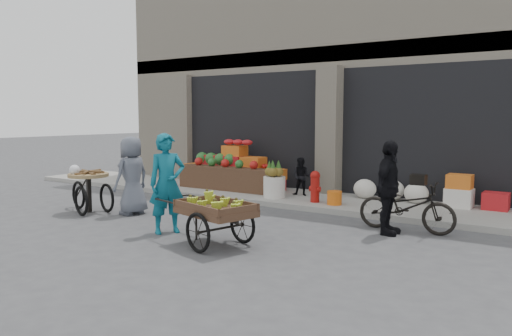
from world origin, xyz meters
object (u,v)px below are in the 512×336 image
Objects in this scene: orange_bucket at (334,198)px; bicycle at (406,206)px; pineapple_bin at (274,187)px; cyclist at (388,188)px; tricycle_cart at (89,186)px; seated_person at (301,177)px; vendor_woman at (167,183)px; vendor_grey at (132,175)px; fire_hydrant at (315,185)px; banana_cart at (214,206)px.

orange_bucket is 0.19× the size of bicycle.
cyclist is at bearing -26.37° from pineapple_bin.
tricycle_cart reaches higher than pineapple_bin.
cyclist is (2.92, -2.24, 0.23)m from seated_person.
tricycle_cart is 0.85× the size of bicycle.
bicycle is at bearing -23.98° from vendor_woman.
vendor_grey is at bearing -121.12° from pineapple_bin.
tricycle_cart reaches higher than fire_hydrant.
bicycle is at bearing -27.44° from cyclist.
banana_cart reaches higher than fire_hydrant.
vendor_grey is 0.95× the size of bicycle.
orange_bucket is 0.20× the size of vendor_grey.
vendor_grey is 1.00× the size of cyclist.
vendor_woman is (-1.22, 0.24, 0.24)m from banana_cart.
seated_person is 4.07m from vendor_grey.
banana_cart is 1.36× the size of vendor_grey.
vendor_woman is 1.07× the size of cyclist.
banana_cart reaches higher than orange_bucket.
vendor_grey is at bearing -131.57° from seated_person.
pineapple_bin is 1.61m from orange_bucket.
orange_bucket is 0.20× the size of cyclist.
bicycle is at bearing -30.84° from orange_bucket.
tricycle_cart reaches higher than orange_bucket.
seated_person is 3.69m from cyclist.
vendor_woman is 1.02× the size of bicycle.
banana_cart is (1.28, -3.91, 0.26)m from pineapple_bin.
banana_cart is at bearing -71.90° from pineapple_bin.
seated_person is 3.62m from bicycle.
banana_cart is 3.19m from vendor_grey.
bicycle is at bearing -26.30° from fire_hydrant.
bicycle is at bearing 65.06° from banana_cart.
pineapple_bin is at bearing 123.19° from banana_cart.
tricycle_cart is (-3.06, -3.83, -0.02)m from seated_person.
cyclist is at bearing -47.58° from seated_person.
cyclist reaches higher than banana_cart.
fire_hydrant is 4.92m from tricycle_cart.
fire_hydrant is at bearing 138.79° from vendor_grey.
cyclist is at bearing -41.98° from orange_bucket.
vendor_woman is 3.84m from cyclist.
seated_person reaches higher than fire_hydrant.
vendor_woman reaches higher than pineapple_bin.
pineapple_bin is 0.32× the size of vendor_grey.
cyclist is (2.04, 2.26, 0.19)m from banana_cart.
tricycle_cart is 0.89× the size of cyclist.
tricycle_cart reaches higher than bicycle.
vendor_woman reaches higher than bicycle.
fire_hydrant is at bearing 14.85° from vendor_woman.
bicycle is at bearing 111.09° from vendor_grey.
pineapple_bin is 4.19m from tricycle_cart.
pineapple_bin is 0.36× the size of tricycle_cart.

